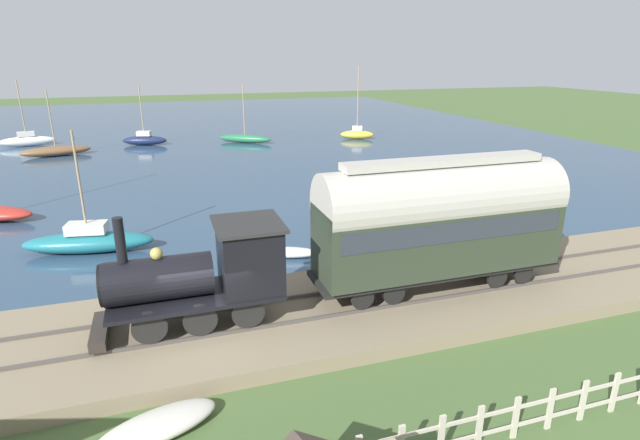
% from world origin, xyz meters
% --- Properties ---
extents(ground_plane, '(200.00, 200.00, 0.00)m').
position_xyz_m(ground_plane, '(0.00, 0.00, 0.00)').
color(ground_plane, '#476033').
extents(harbor_water, '(80.00, 80.00, 0.01)m').
position_xyz_m(harbor_water, '(43.48, 0.00, 0.00)').
color(harbor_water, '#2D4760').
rests_on(harbor_water, ground).
extents(rail_embankment, '(5.69, 56.00, 0.59)m').
position_xyz_m(rail_embankment, '(0.34, 0.00, 0.23)').
color(rail_embankment, '#84755B').
rests_on(rail_embankment, ground).
extents(steam_locomotive, '(2.19, 5.62, 3.52)m').
position_xyz_m(steam_locomotive, '(0.34, -0.18, 2.25)').
color(steam_locomotive, black).
rests_on(steam_locomotive, rail_embankment).
extents(passenger_coach, '(2.31, 8.75, 4.55)m').
position_xyz_m(passenger_coach, '(0.34, -7.88, 3.09)').
color(passenger_coach, black).
rests_on(passenger_coach, rail_embankment).
extents(sailboat_green, '(3.81, 5.11, 5.56)m').
position_xyz_m(sailboat_green, '(35.29, -7.23, 0.44)').
color(sailboat_green, '#236B42').
rests_on(sailboat_green, harbor_water).
extents(sailboat_white, '(1.73, 4.98, 6.03)m').
position_xyz_m(sailboat_white, '(39.82, 12.71, 0.55)').
color(sailboat_white, white).
rests_on(sailboat_white, harbor_water).
extents(sailboat_navy, '(2.34, 4.36, 5.63)m').
position_xyz_m(sailboat_navy, '(37.00, 2.14, 0.53)').
color(sailboat_navy, '#192347').
rests_on(sailboat_navy, harbor_water).
extents(sailboat_brown, '(2.73, 5.74, 5.57)m').
position_xyz_m(sailboat_brown, '(33.75, 9.32, 0.44)').
color(sailboat_brown, brown).
rests_on(sailboat_brown, harbor_water).
extents(sailboat_teal, '(2.37, 5.68, 5.36)m').
position_xyz_m(sailboat_teal, '(9.06, 4.21, 0.53)').
color(sailboat_teal, '#1E707A').
rests_on(sailboat_teal, harbor_water).
extents(sailboat_yellow, '(2.33, 3.55, 7.22)m').
position_xyz_m(sailboat_yellow, '(34.11, -18.60, 0.56)').
color(sailboat_yellow, gold).
rests_on(sailboat_yellow, harbor_water).
extents(rowboat_far_out, '(1.77, 2.98, 0.42)m').
position_xyz_m(rowboat_far_out, '(5.82, -3.87, 0.22)').
color(rowboat_far_out, silver).
rests_on(rowboat_far_out, harbor_water).
extents(rowboat_off_pier, '(1.03, 2.12, 0.36)m').
position_xyz_m(rowboat_off_pier, '(9.87, -3.31, 0.19)').
color(rowboat_off_pier, silver).
rests_on(rowboat_off_pier, harbor_water).
extents(rowboat_near_shore, '(2.20, 2.56, 0.32)m').
position_xyz_m(rowboat_near_shore, '(12.76, -10.53, 0.17)').
color(rowboat_near_shore, beige).
rests_on(rowboat_near_shore, harbor_water).
extents(beached_dinghy, '(1.88, 3.00, 0.44)m').
position_xyz_m(beached_dinghy, '(-3.49, 1.51, 0.22)').
color(beached_dinghy, beige).
rests_on(beached_dinghy, ground).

